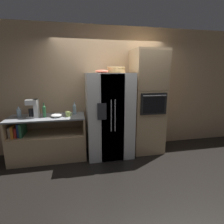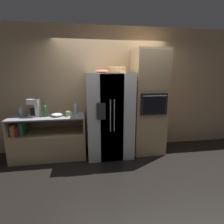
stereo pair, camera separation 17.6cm
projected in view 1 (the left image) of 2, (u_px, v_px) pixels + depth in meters
ground_plane at (114, 154)px, 3.92m from camera, size 20.00×20.00×0.00m
wall_back at (109, 90)px, 4.08m from camera, size 12.00×0.06×2.80m
counter_left at (48, 143)px, 3.70m from camera, size 1.52×0.66×0.92m
refrigerator at (109, 115)px, 3.77m from camera, size 0.96×0.81×1.79m
wall_oven at (147, 102)px, 3.94m from camera, size 0.69×0.74×2.28m
wicker_basket at (116, 70)px, 3.66m from camera, size 0.38×0.38×0.12m
fruit_bowl at (102, 71)px, 3.47m from camera, size 0.27×0.27×0.06m
bottle_tall at (19, 112)px, 3.53m from camera, size 0.09×0.09×0.21m
bottle_short at (44, 111)px, 3.50m from camera, size 0.07×0.07×0.29m
bottle_wide at (74, 109)px, 3.77m from camera, size 0.08×0.08×0.26m
mug at (68, 114)px, 3.57m from camera, size 0.13×0.09×0.10m
mixing_bowl at (56, 115)px, 3.53m from camera, size 0.22×0.22×0.07m
coffee_maker at (34, 107)px, 3.50m from camera, size 0.22×0.21×0.36m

